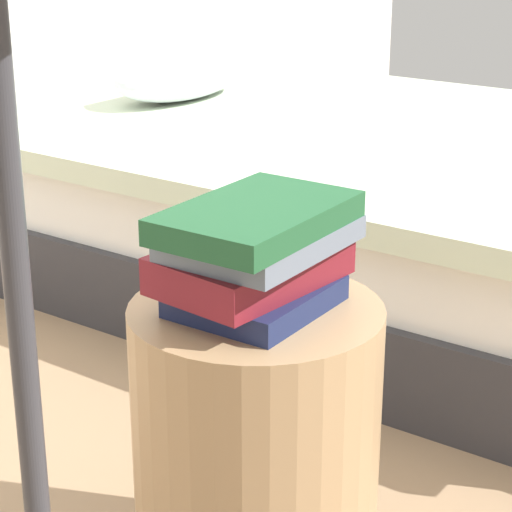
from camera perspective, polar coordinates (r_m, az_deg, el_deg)
name	(u,v)px	position (r m, az deg, el deg)	size (l,w,h in m)	color
bed	(396,208)	(2.89, 8.01, 2.75)	(1.67, 2.10, 0.62)	#2D2D33
side_table	(256,453)	(1.61, 0.00, -11.26)	(0.39, 0.39, 0.50)	tan
book_navy	(256,297)	(1.48, -0.01, -2.35)	(0.22, 0.19, 0.04)	#19234C
book_maroon	(249,266)	(1.47, -0.42, -0.58)	(0.28, 0.18, 0.06)	maroon
book_slate	(262,238)	(1.45, 0.32, 1.05)	(0.27, 0.20, 0.03)	slate
book_forest	(257,218)	(1.43, 0.06, 2.22)	(0.30, 0.19, 0.04)	#1E512D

